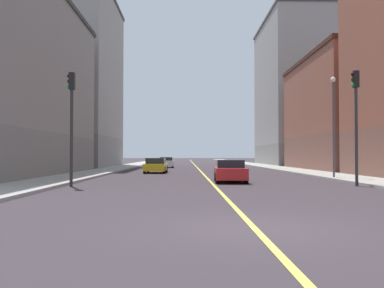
# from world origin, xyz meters

# --- Properties ---
(ground_plane) EXTENTS (400.00, 400.00, 0.00)m
(ground_plane) POSITION_xyz_m (0.00, 0.00, 0.00)
(ground_plane) COLOR #342C31
(ground_plane) RESTS_ON ground
(sidewalk_left) EXTENTS (3.41, 168.00, 0.15)m
(sidewalk_left) POSITION_xyz_m (9.67, 49.00, 0.07)
(sidewalk_left) COLOR #9E9B93
(sidewalk_left) RESTS_ON ground
(sidewalk_right) EXTENTS (3.41, 168.00, 0.15)m
(sidewalk_right) POSITION_xyz_m (-9.67, 49.00, 0.07)
(sidewalk_right) COLOR #9E9B93
(sidewalk_right) RESTS_ON ground
(lane_center_stripe) EXTENTS (0.16, 154.00, 0.01)m
(lane_center_stripe) POSITION_xyz_m (0.00, 49.00, 0.01)
(lane_center_stripe) COLOR #E5D14C
(lane_center_stripe) RESTS_ON ground
(building_left_mid) EXTENTS (9.76, 18.27, 12.27)m
(building_left_mid) POSITION_xyz_m (16.11, 34.97, 6.14)
(building_left_mid) COLOR brown
(building_left_mid) RESTS_ON ground
(building_left_far) EXTENTS (9.76, 19.85, 23.63)m
(building_left_far) POSITION_xyz_m (16.11, 57.08, 11.82)
(building_left_far) COLOR gray
(building_left_far) RESTS_ON ground
(building_right_midblock) EXTENTS (9.76, 18.79, 23.28)m
(building_right_midblock) POSITION_xyz_m (-16.11, 46.22, 11.65)
(building_right_midblock) COLOR gray
(building_right_midblock) RESTS_ON ground
(traffic_light_left_near) EXTENTS (0.40, 0.32, 6.16)m
(traffic_light_left_near) POSITION_xyz_m (7.55, 12.35, 3.98)
(traffic_light_left_near) COLOR #2D2D2D
(traffic_light_left_near) RESTS_ON ground
(traffic_light_right_near) EXTENTS (0.40, 0.32, 6.01)m
(traffic_light_right_near) POSITION_xyz_m (-7.58, 12.35, 3.89)
(traffic_light_right_near) COLOR #2D2D2D
(traffic_light_right_near) RESTS_ON ground
(street_lamp_left_near) EXTENTS (0.36, 0.36, 6.85)m
(street_lamp_left_near) POSITION_xyz_m (8.57, 18.45, 4.32)
(street_lamp_left_near) COLOR #4C4C51
(street_lamp_left_near) RESTS_ON ground
(car_red) EXTENTS (2.02, 4.19, 1.36)m
(car_red) POSITION_xyz_m (1.18, 15.67, 0.66)
(car_red) COLOR red
(car_red) RESTS_ON ground
(car_white) EXTENTS (2.06, 4.52, 1.36)m
(car_white) POSITION_xyz_m (-4.08, 44.62, 0.67)
(car_white) COLOR white
(car_white) RESTS_ON ground
(car_yellow) EXTENTS (2.04, 4.17, 1.37)m
(car_yellow) POSITION_xyz_m (-4.27, 28.39, 0.67)
(car_yellow) COLOR gold
(car_yellow) RESTS_ON ground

